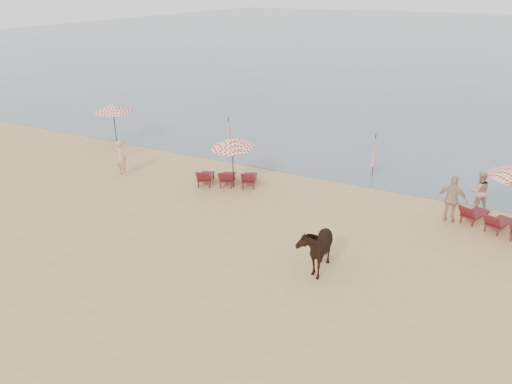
# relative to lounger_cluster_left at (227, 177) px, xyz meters

# --- Properties ---
(ground) EXTENTS (120.00, 120.00, 0.00)m
(ground) POSITION_rel_lounger_cluster_left_xyz_m (2.67, -7.36, -0.38)
(ground) COLOR tan
(ground) RESTS_ON ground
(sea) EXTENTS (160.00, 140.00, 0.06)m
(sea) POSITION_rel_lounger_cluster_left_xyz_m (2.67, 72.64, -0.38)
(sea) COLOR #51606B
(sea) RESTS_ON ground
(lounger_cluster_left) EXTENTS (2.87, 2.31, 0.55)m
(lounger_cluster_left) POSITION_rel_lounger_cluster_left_xyz_m (0.00, 0.00, 0.00)
(lounger_cluster_left) COLOR maroon
(lounger_cluster_left) RESTS_ON ground
(lounger_cluster_right) EXTENTS (2.79, 2.28, 0.53)m
(lounger_cluster_right) POSITION_rel_lounger_cluster_left_xyz_m (10.75, 0.74, -0.01)
(lounger_cluster_right) COLOR maroon
(lounger_cluster_right) RESTS_ON ground
(umbrella_open_left_a) EXTENTS (2.05, 2.05, 2.33)m
(umbrella_open_left_a) POSITION_rel_lounger_cluster_left_xyz_m (-8.23, 2.12, 1.71)
(umbrella_open_left_a) COLOR black
(umbrella_open_left_a) RESTS_ON ground
(umbrella_open_left_b) EXTENTS (1.82, 1.85, 2.32)m
(umbrella_open_left_b) POSITION_rel_lounger_cluster_left_xyz_m (0.32, -0.01, 1.63)
(umbrella_open_left_b) COLOR black
(umbrella_open_left_b) RESTS_ON ground
(umbrella_closed_left) EXTENTS (0.25, 0.25, 2.05)m
(umbrella_closed_left) POSITION_rel_lounger_cluster_left_xyz_m (-1.98, 3.52, 0.88)
(umbrella_closed_left) COLOR black
(umbrella_closed_left) RESTS_ON ground
(umbrella_closed_right) EXTENTS (0.25, 0.25, 2.05)m
(umbrella_closed_right) POSITION_rel_lounger_cluster_left_xyz_m (5.33, 4.04, 0.88)
(umbrella_closed_right) COLOR black
(umbrella_closed_right) RESTS_ON ground
(cow) EXTENTS (1.09, 1.97, 1.58)m
(cow) POSITION_rel_lounger_cluster_left_xyz_m (5.93, -4.60, 0.41)
(cow) COLOR black
(cow) RESTS_ON ground
(beachgoer_left) EXTENTS (0.66, 0.48, 1.67)m
(beachgoer_left) POSITION_rel_lounger_cluster_left_xyz_m (-4.95, -1.09, 0.45)
(beachgoer_left) COLOR tan
(beachgoer_left) RESTS_ON ground
(beachgoer_right_a) EXTENTS (0.97, 0.89, 1.60)m
(beachgoer_right_a) POSITION_rel_lounger_cluster_left_xyz_m (9.94, 2.36, 0.42)
(beachgoer_right_a) COLOR tan
(beachgoer_right_a) RESTS_ON ground
(beachgoer_right_b) EXTENTS (1.10, 0.53, 1.82)m
(beachgoer_right_b) POSITION_rel_lounger_cluster_left_xyz_m (9.14, 0.76, 0.53)
(beachgoer_right_b) COLOR tan
(beachgoer_right_b) RESTS_ON ground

